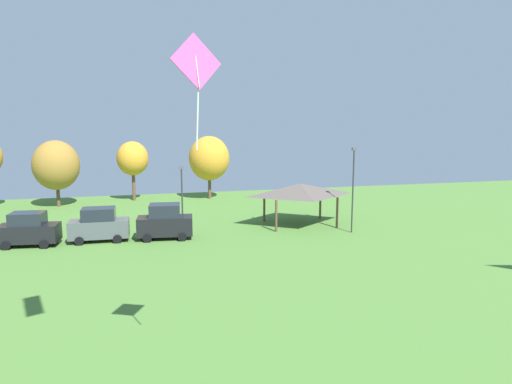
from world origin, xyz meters
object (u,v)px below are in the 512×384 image
object	(u,v)px
parked_car_leftmost	(29,230)
treeline_tree_2	(133,159)
parked_car_second_from_left	(99,225)
park_pavilion	(300,190)
light_post_0	(182,196)
treeline_tree_1	(56,165)
parked_car_third_from_left	(165,222)
light_post_1	(353,186)
kite_flying_6	(196,67)
treeline_tree_3	(209,158)

from	to	relation	value
parked_car_leftmost	treeline_tree_2	distance (m)	19.14
parked_car_second_from_left	parked_car_leftmost	bearing A→B (deg)	-177.05
park_pavilion	light_post_0	xyz separation A→B (m)	(-10.11, -1.07, 0.04)
parked_car_leftmost	light_post_0	bearing A→B (deg)	9.40
treeline_tree_1	park_pavilion	bearing A→B (deg)	-32.75
parked_car_leftmost	parked_car_third_from_left	world-z (taller)	parked_car_third_from_left
parked_car_second_from_left	parked_car_third_from_left	distance (m)	4.83
parked_car_leftmost	light_post_1	xyz separation A→B (m)	(24.32, -1.94, 2.62)
light_post_0	treeline_tree_2	world-z (taller)	treeline_tree_2
treeline_tree_2	park_pavilion	bearing A→B (deg)	-48.19
light_post_1	treeline_tree_2	bearing A→B (deg)	131.67
parked_car_leftmost	treeline_tree_1	bearing A→B (deg)	98.30
kite_flying_6	light_post_0	world-z (taller)	kite_flying_6
treeline_tree_2	treeline_tree_3	size ratio (longest dim) A/B	0.92
treeline_tree_2	kite_flying_6	bearing A→B (deg)	-85.96
park_pavilion	light_post_0	bearing A→B (deg)	-173.96
light_post_1	treeline_tree_3	xyz separation A→B (m)	(-8.84, 18.56, 0.80)
parked_car_second_from_left	light_post_1	world-z (taller)	light_post_1
treeline_tree_2	parked_car_third_from_left	bearing A→B (deg)	-81.73
treeline_tree_2	light_post_0	bearing A→B (deg)	-76.67
parked_car_leftmost	treeline_tree_1	size ratio (longest dim) A/B	0.62
parked_car_leftmost	parked_car_second_from_left	bearing A→B (deg)	7.79
park_pavilion	treeline_tree_3	distance (m)	16.04
parked_car_leftmost	light_post_1	distance (m)	24.53
park_pavilion	parked_car_leftmost	bearing A→B (deg)	-175.43
parked_car_second_from_left	treeline_tree_2	world-z (taller)	treeline_tree_2
parked_car_leftmost	light_post_0	xyz separation A→B (m)	(11.04, 0.62, 1.91)
treeline_tree_1	treeline_tree_3	xyz separation A→B (m)	(16.05, 0.95, 0.30)
parked_car_third_from_left	light_post_1	world-z (taller)	light_post_1
kite_flying_6	light_post_0	size ratio (longest dim) A/B	0.62
parked_car_third_from_left	treeline_tree_3	bearing A→B (deg)	76.65
parked_car_second_from_left	parked_car_third_from_left	size ratio (longest dim) A/B	1.01
parked_car_leftmost	light_post_0	world-z (taller)	light_post_0
parked_car_leftmost	light_post_0	distance (m)	11.22
kite_flying_6	treeline_tree_2	distance (m)	39.32
parked_car_leftmost	treeline_tree_2	bearing A→B (deg)	74.19
kite_flying_6	parked_car_second_from_left	world-z (taller)	kite_flying_6
treeline_tree_2	treeline_tree_3	xyz separation A→B (m)	(8.43, -0.84, -0.07)
treeline_tree_1	treeline_tree_3	distance (m)	16.09
parked_car_leftmost	treeline_tree_1	xyz separation A→B (m)	(-0.58, 15.67, 3.12)
light_post_0	parked_car_third_from_left	bearing A→B (deg)	-147.04
parked_car_second_from_left	treeline_tree_1	bearing A→B (deg)	110.50
kite_flying_6	parked_car_third_from_left	size ratio (longest dim) A/B	0.79
parked_car_third_from_left	light_post_0	bearing A→B (deg)	38.69
parked_car_third_from_left	light_post_1	xyz separation A→B (m)	(14.69, -1.65, 2.53)
treeline_tree_1	treeline_tree_2	bearing A→B (deg)	13.18
parked_car_second_from_left	treeline_tree_1	distance (m)	16.73
treeline_tree_1	treeline_tree_2	size ratio (longest dim) A/B	1.04
treeline_tree_2	light_post_1	bearing A→B (deg)	-48.33
treeline_tree_1	parked_car_leftmost	bearing A→B (deg)	-87.88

